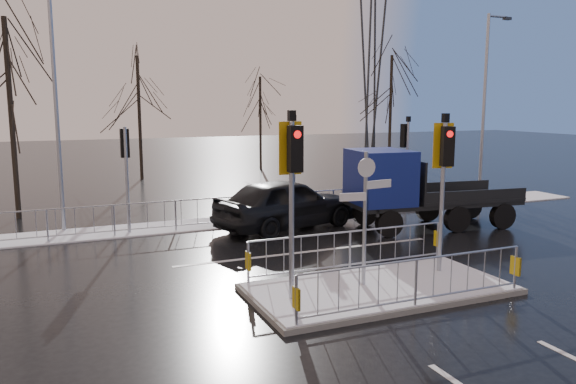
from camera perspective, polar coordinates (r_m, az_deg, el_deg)
name	(u,v)px	position (r m, az deg, el deg)	size (l,w,h in m)	color
ground	(379,291)	(13.29, 9.22, -9.94)	(120.00, 120.00, 0.00)	black
snow_verge	(254,220)	(20.79, -3.52, -2.85)	(30.00, 2.00, 0.04)	white
lane_markings	(387,296)	(13.02, 10.02, -10.34)	(8.00, 11.38, 0.01)	silver
traffic_island	(379,275)	(13.17, 9.20, -8.32)	(6.00, 3.04, 4.15)	#62625D
far_kerb_fixtures	(266,195)	(20.24, -2.29, -0.29)	(18.00, 0.65, 3.83)	#9A9FA8
car_far_lane	(286,203)	(19.31, -0.18, -1.14)	(2.09, 5.19, 1.77)	black
flatbed_truck	(402,187)	(19.48, 11.53, 0.49)	(6.14, 2.81, 2.75)	black
tree_near_b	(8,79)	(23.13, -26.52, 10.21)	(4.00, 4.00, 7.55)	black
tree_far_a	(139,93)	(32.94, -14.95, 9.65)	(3.75, 3.75, 7.08)	black
tree_far_b	(260,105)	(36.87, -2.83, 8.84)	(3.25, 3.25, 6.14)	black
tree_far_c	(391,90)	(37.82, 10.42, 10.17)	(4.00, 4.00, 7.55)	black
street_lamp_right	(486,101)	(25.80, 19.44, 8.74)	(1.25, 0.18, 8.00)	#9A9FA8
street_lamp_left	(58,97)	(20.09, -22.34, 8.93)	(1.25, 0.18, 8.20)	#9A9FA8
pylon_wires	(361,18)	(47.47, 7.41, 17.12)	(70.00, 2.38, 19.97)	#2D3033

